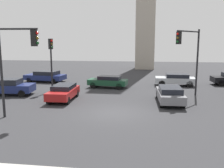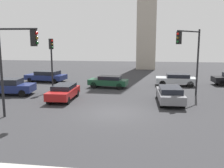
{
  "view_description": "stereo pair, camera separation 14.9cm",
  "coord_description": "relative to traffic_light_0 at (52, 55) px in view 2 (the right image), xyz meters",
  "views": [
    {
      "loc": [
        2.1,
        -16.52,
        4.85
      ],
      "look_at": [
        -0.52,
        3.12,
        1.48
      ],
      "focal_mm": 39.97,
      "sensor_mm": 36.0,
      "label": 1
    },
    {
      "loc": [
        2.25,
        -16.5,
        4.85
      ],
      "look_at": [
        -0.52,
        3.12,
        1.48
      ],
      "focal_mm": 39.97,
      "sensor_mm": 36.0,
      "label": 2
    }
  ],
  "objects": [
    {
      "name": "ground_plane",
      "position": [
        6.96,
        -6.72,
        -3.58
      ],
      "size": [
        91.27,
        91.27,
        0.0
      ],
      "primitive_type": "plane",
      "color": "#2D2D30"
    },
    {
      "name": "traffic_light_0",
      "position": [
        0.0,
        0.0,
        0.0
      ],
      "size": [
        0.48,
        0.45,
        5.14
      ],
      "rotation": [
        0.0,
        0.0,
        -0.66
      ],
      "color": "black",
      "rests_on": "ground_plane"
    },
    {
      "name": "traffic_light_1",
      "position": [
        1.11,
        -8.6,
        0.53
      ],
      "size": [
        2.63,
        0.34,
        5.9
      ],
      "rotation": [
        0.0,
        0.0,
        0.04
      ],
      "color": "black",
      "rests_on": "ground_plane"
    },
    {
      "name": "traffic_light_2",
      "position": [
        12.74,
        -1.19,
        0.65
      ],
      "size": [
        2.35,
        3.01,
        5.94
      ],
      "rotation": [
        0.0,
        0.0,
        -2.23
      ],
      "color": "black",
      "rests_on": "ground_plane"
    },
    {
      "name": "car_0",
      "position": [
        5.19,
        2.58,
        -2.88
      ],
      "size": [
        4.25,
        2.11,
        1.28
      ],
      "rotation": [
        0.0,
        0.0,
        3.02
      ],
      "color": "#19472D",
      "rests_on": "ground_plane"
    },
    {
      "name": "car_1",
      "position": [
        12.44,
        4.84,
        -2.85
      ],
      "size": [
        4.34,
        2.01,
        1.33
      ],
      "rotation": [
        0.0,
        0.0,
        3.12
      ],
      "color": "#ADB2B7",
      "rests_on": "ground_plane"
    },
    {
      "name": "car_2",
      "position": [
        -3.33,
        -2.19,
        -2.8
      ],
      "size": [
        4.49,
        2.4,
        1.5
      ],
      "rotation": [
        0.0,
        0.0,
        0.1
      ],
      "color": "navy",
      "rests_on": "ground_plane"
    },
    {
      "name": "car_3",
      "position": [
        -2.98,
        5.57,
        -2.87
      ],
      "size": [
        4.95,
        2.65,
        1.33
      ],
      "rotation": [
        0.0,
        0.0,
        3.04
      ],
      "color": "navy",
      "rests_on": "ground_plane"
    },
    {
      "name": "car_4",
      "position": [
        11.07,
        -3.31,
        -2.87
      ],
      "size": [
        2.02,
        4.62,
        1.33
      ],
      "rotation": [
        0.0,
        0.0,
        1.61
      ],
      "color": "slate",
      "rests_on": "ground_plane"
    },
    {
      "name": "car_5",
      "position": [
        2.31,
        -3.47,
        -2.88
      ],
      "size": [
        1.86,
        4.19,
        1.29
      ],
      "rotation": [
        0.0,
        0.0,
        -1.55
      ],
      "color": "maroon",
      "rests_on": "ground_plane"
    }
  ]
}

